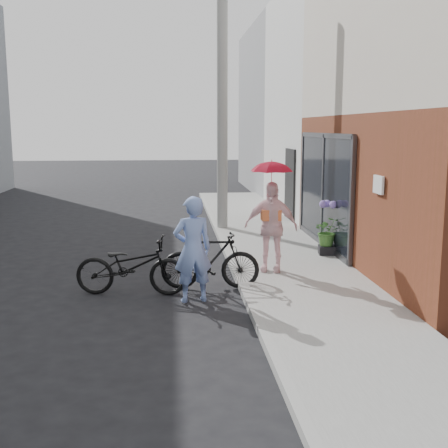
{
  "coord_description": "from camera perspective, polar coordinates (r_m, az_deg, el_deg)",
  "views": [
    {
      "loc": [
        -0.23,
        -8.72,
        2.74
      ],
      "look_at": [
        0.66,
        0.8,
        1.1
      ],
      "focal_mm": 45.0,
      "sensor_mm": 36.0,
      "label": 1
    }
  ],
  "objects": [
    {
      "name": "bike_right",
      "position": [
        9.63,
        -1.42,
        -3.68
      ],
      "size": [
        1.72,
        0.6,
        1.02
      ],
      "primitive_type": "imported",
      "rotation": [
        0.0,
        0.0,
        1.5
      ],
      "color": "black",
      "rests_on": "ground"
    },
    {
      "name": "parasol",
      "position": [
        10.21,
        4.87,
        6.12
      ],
      "size": [
        0.74,
        0.74,
        0.65
      ],
      "primitive_type": "imported",
      "color": "red",
      "rests_on": "kimono_woman"
    },
    {
      "name": "kimono_woman",
      "position": [
        10.35,
        4.77,
        -0.27
      ],
      "size": [
        1.05,
        0.69,
        1.66
      ],
      "primitive_type": "imported",
      "rotation": [
        0.0,
        0.0,
        -0.32
      ],
      "color": "#FFD5DB",
      "rests_on": "sidewalk"
    },
    {
      "name": "east_building_far",
      "position": [
        25.83,
        11.61,
        11.24
      ],
      "size": [
        8.0,
        8.0,
        7.0
      ],
      "primitive_type": "cube",
      "color": "gray",
      "rests_on": "ground"
    },
    {
      "name": "planter",
      "position": [
        11.99,
        10.43,
        -2.6
      ],
      "size": [
        0.39,
        0.39,
        0.18
      ],
      "primitive_type": "cube",
      "rotation": [
        0.0,
        0.0,
        -0.14
      ],
      "color": "black",
      "rests_on": "sidewalk"
    },
    {
      "name": "ground",
      "position": [
        9.15,
        -3.68,
        -7.72
      ],
      "size": [
        80.0,
        80.0,
        0.0
      ],
      "primitive_type": "plane",
      "color": "black",
      "rests_on": "ground"
    },
    {
      "name": "curb",
      "position": [
        11.12,
        0.87,
        -4.22
      ],
      "size": [
        0.12,
        24.0,
        0.12
      ],
      "primitive_type": "cube",
      "color": "#9E9E99",
      "rests_on": "ground"
    },
    {
      "name": "utility_pole",
      "position": [
        14.8,
        -0.18,
        12.68
      ],
      "size": [
        0.28,
        0.28,
        7.0
      ],
      "primitive_type": "cylinder",
      "color": "#9E9E99",
      "rests_on": "ground"
    },
    {
      "name": "plaster_building",
      "position": [
        19.23,
        17.76,
        11.55
      ],
      "size": [
        8.0,
        6.0,
        7.0
      ],
      "primitive_type": "cube",
      "color": "silver",
      "rests_on": "ground"
    },
    {
      "name": "sidewalk",
      "position": [
        11.3,
        6.74,
        -4.06
      ],
      "size": [
        2.2,
        24.0,
        0.12
      ],
      "primitive_type": "cube",
      "color": "gray",
      "rests_on": "ground"
    },
    {
      "name": "officer",
      "position": [
        8.88,
        -3.2,
        -2.58
      ],
      "size": [
        0.68,
        0.51,
        1.7
      ],
      "primitive_type": "imported",
      "rotation": [
        0.0,
        0.0,
        3.33
      ],
      "color": "#7893D6",
      "rests_on": "ground"
    },
    {
      "name": "bike_left",
      "position": [
        9.43,
        -9.39,
        -4.23
      ],
      "size": [
        1.93,
        0.89,
        0.97
      ],
      "primitive_type": "imported",
      "rotation": [
        0.0,
        0.0,
        1.44
      ],
      "color": "black",
      "rests_on": "ground"
    },
    {
      "name": "potted_plant",
      "position": [
        11.91,
        10.49,
        -0.71
      ],
      "size": [
        0.56,
        0.49,
        0.62
      ],
      "primitive_type": "imported",
      "color": "#40752E",
      "rests_on": "planter"
    }
  ]
}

